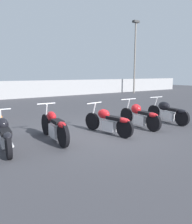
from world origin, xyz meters
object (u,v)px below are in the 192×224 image
object	(u,v)px
motorcycle_slot_0	(4,134)
motorcycle_slot_4	(168,112)
motorcycle_slot_2	(109,122)
motorcycle_slot_3	(140,116)
motorcycle_slot_1	(54,126)
light_pole_left	(135,51)

from	to	relation	value
motorcycle_slot_0	motorcycle_slot_4	bearing A→B (deg)	2.76
motorcycle_slot_2	motorcycle_slot_3	world-z (taller)	motorcycle_slot_3
motorcycle_slot_2	motorcycle_slot_4	world-z (taller)	motorcycle_slot_4
motorcycle_slot_1	motorcycle_slot_2	size ratio (longest dim) A/B	1.05
motorcycle_slot_2	motorcycle_slot_0	bearing A→B (deg)	163.42
motorcycle_slot_3	motorcycle_slot_2	bearing A→B (deg)	-175.53
light_pole_left	motorcycle_slot_1	bearing A→B (deg)	-142.03
light_pole_left	motorcycle_slot_3	bearing A→B (deg)	-133.57
light_pole_left	motorcycle_slot_4	xyz separation A→B (m)	(-8.65, -10.74, -3.75)
light_pole_left	motorcycle_slot_4	size ratio (longest dim) A/B	3.41
motorcycle_slot_3	motorcycle_slot_4	size ratio (longest dim) A/B	0.99
motorcycle_slot_2	motorcycle_slot_4	xyz separation A→B (m)	(2.99, 0.01, 0.02)
motorcycle_slot_0	light_pole_left	bearing A→B (deg)	41.08
motorcycle_slot_1	motorcycle_slot_2	bearing A→B (deg)	-5.63
light_pole_left	motorcycle_slot_1	world-z (taller)	light_pole_left
motorcycle_slot_0	motorcycle_slot_2	size ratio (longest dim) A/B	1.07
motorcycle_slot_1	motorcycle_slot_3	xyz separation A→B (m)	(3.22, -0.25, -0.00)
light_pole_left	motorcycle_slot_4	bearing A→B (deg)	-128.87
motorcycle_slot_1	motorcycle_slot_3	distance (m)	3.23
motorcycle_slot_2	motorcycle_slot_4	bearing A→B (deg)	-10.16
light_pole_left	motorcycle_slot_3	distance (m)	15.24
light_pole_left	motorcycle_slot_0	bearing A→B (deg)	-144.78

